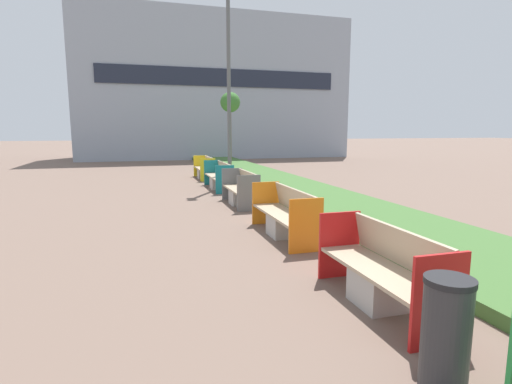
{
  "coord_description": "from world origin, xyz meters",
  "views": [
    {
      "loc": [
        -1.77,
        3.19,
        2.07
      ],
      "look_at": [
        0.9,
        12.27,
        0.6
      ],
      "focal_mm": 28.0,
      "sensor_mm": 36.0,
      "label": 1
    }
  ],
  "objects_px": {
    "bench_orange_frame": "(285,217)",
    "bench_grey_frame": "(241,192)",
    "litter_bin": "(446,334)",
    "sapling_tree_far": "(230,103)",
    "bench_red_frame": "(382,276)",
    "bench_yellow_frame": "(205,170)",
    "bench_teal_frame": "(219,178)",
    "street_lamp_post": "(229,74)"
  },
  "relations": [
    {
      "from": "bench_grey_frame",
      "to": "litter_bin",
      "type": "bearing_deg",
      "value": -92.87
    },
    {
      "from": "litter_bin",
      "to": "bench_red_frame",
      "type": "bearing_deg",
      "value": 74.47
    },
    {
      "from": "sapling_tree_far",
      "to": "bench_yellow_frame",
      "type": "bearing_deg",
      "value": -115.08
    },
    {
      "from": "sapling_tree_far",
      "to": "street_lamp_post",
      "type": "bearing_deg",
      "value": -103.12
    },
    {
      "from": "bench_red_frame",
      "to": "sapling_tree_far",
      "type": "height_order",
      "value": "sapling_tree_far"
    },
    {
      "from": "litter_bin",
      "to": "sapling_tree_far",
      "type": "distance_m",
      "value": 19.77
    },
    {
      "from": "street_lamp_post",
      "to": "bench_orange_frame",
      "type": "bearing_deg",
      "value": -94.54
    },
    {
      "from": "bench_grey_frame",
      "to": "sapling_tree_far",
      "type": "bearing_deg",
      "value": 78.66
    },
    {
      "from": "bench_teal_frame",
      "to": "street_lamp_post",
      "type": "relative_size",
      "value": 0.32
    },
    {
      "from": "bench_red_frame",
      "to": "bench_orange_frame",
      "type": "distance_m",
      "value": 3.28
    },
    {
      "from": "bench_orange_frame",
      "to": "street_lamp_post",
      "type": "relative_size",
      "value": 0.31
    },
    {
      "from": "bench_red_frame",
      "to": "litter_bin",
      "type": "relative_size",
      "value": 2.16
    },
    {
      "from": "bench_orange_frame",
      "to": "bench_grey_frame",
      "type": "height_order",
      "value": "same"
    },
    {
      "from": "street_lamp_post",
      "to": "sapling_tree_far",
      "type": "bearing_deg",
      "value": 76.88
    },
    {
      "from": "bench_teal_frame",
      "to": "sapling_tree_far",
      "type": "distance_m",
      "value": 8.79
    },
    {
      "from": "bench_red_frame",
      "to": "sapling_tree_far",
      "type": "xyz_separation_m",
      "value": [
        2.22,
        17.86,
        3.16
      ]
    },
    {
      "from": "bench_teal_frame",
      "to": "bench_grey_frame",
      "type": "bearing_deg",
      "value": -90.1
    },
    {
      "from": "bench_orange_frame",
      "to": "sapling_tree_far",
      "type": "height_order",
      "value": "sapling_tree_far"
    },
    {
      "from": "bench_yellow_frame",
      "to": "street_lamp_post",
      "type": "bearing_deg",
      "value": -74.08
    },
    {
      "from": "sapling_tree_far",
      "to": "bench_orange_frame",
      "type": "bearing_deg",
      "value": -98.65
    },
    {
      "from": "bench_teal_frame",
      "to": "sapling_tree_far",
      "type": "relative_size",
      "value": 0.58
    },
    {
      "from": "bench_orange_frame",
      "to": "street_lamp_post",
      "type": "xyz_separation_m",
      "value": [
        0.61,
        7.68,
        3.74
      ]
    },
    {
      "from": "bench_red_frame",
      "to": "bench_teal_frame",
      "type": "bearing_deg",
      "value": 89.97
    },
    {
      "from": "bench_red_frame",
      "to": "bench_yellow_frame",
      "type": "height_order",
      "value": "same"
    },
    {
      "from": "bench_yellow_frame",
      "to": "sapling_tree_far",
      "type": "xyz_separation_m",
      "value": [
        2.22,
        4.74,
        3.16
      ]
    },
    {
      "from": "bench_grey_frame",
      "to": "bench_yellow_frame",
      "type": "bearing_deg",
      "value": 89.99
    },
    {
      "from": "litter_bin",
      "to": "sapling_tree_far",
      "type": "height_order",
      "value": "sapling_tree_far"
    },
    {
      "from": "bench_teal_frame",
      "to": "bench_yellow_frame",
      "type": "height_order",
      "value": "same"
    },
    {
      "from": "bench_yellow_frame",
      "to": "litter_bin",
      "type": "xyz_separation_m",
      "value": [
        -0.42,
        -14.61,
        0.1
      ]
    },
    {
      "from": "bench_yellow_frame",
      "to": "street_lamp_post",
      "type": "height_order",
      "value": "street_lamp_post"
    },
    {
      "from": "bench_yellow_frame",
      "to": "bench_orange_frame",
      "type": "bearing_deg",
      "value": -89.98
    },
    {
      "from": "bench_red_frame",
      "to": "litter_bin",
      "type": "bearing_deg",
      "value": -105.53
    },
    {
      "from": "bench_orange_frame",
      "to": "litter_bin",
      "type": "relative_size",
      "value": 2.45
    },
    {
      "from": "bench_red_frame",
      "to": "litter_bin",
      "type": "distance_m",
      "value": 1.56
    },
    {
      "from": "bench_orange_frame",
      "to": "bench_grey_frame",
      "type": "xyz_separation_m",
      "value": [
        -0.0,
        3.49,
        -0.01
      ]
    },
    {
      "from": "bench_red_frame",
      "to": "street_lamp_post",
      "type": "height_order",
      "value": "street_lamp_post"
    },
    {
      "from": "bench_orange_frame",
      "to": "bench_teal_frame",
      "type": "bearing_deg",
      "value": 89.99
    },
    {
      "from": "litter_bin",
      "to": "street_lamp_post",
      "type": "height_order",
      "value": "street_lamp_post"
    },
    {
      "from": "bench_orange_frame",
      "to": "litter_bin",
      "type": "height_order",
      "value": "bench_orange_frame"
    },
    {
      "from": "bench_teal_frame",
      "to": "bench_red_frame",
      "type": "bearing_deg",
      "value": -90.03
    },
    {
      "from": "bench_grey_frame",
      "to": "street_lamp_post",
      "type": "bearing_deg",
      "value": 81.65
    },
    {
      "from": "sapling_tree_far",
      "to": "bench_teal_frame",
      "type": "bearing_deg",
      "value": -105.66
    }
  ]
}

